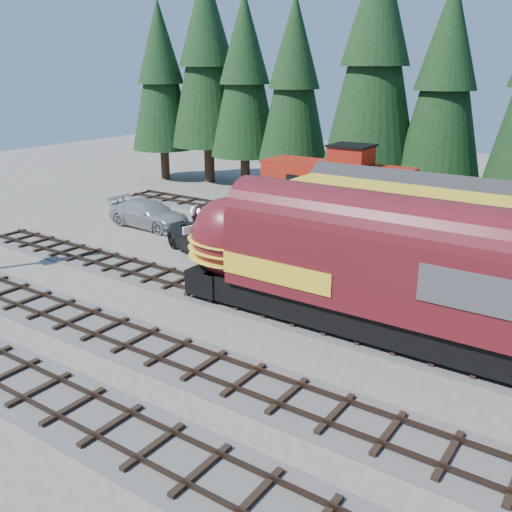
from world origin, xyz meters
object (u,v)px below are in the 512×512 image
Objects in this scene: locomotive at (346,269)px; pickup_truck_a at (211,240)px; depot at (398,227)px; caboose at (336,190)px; pickup_truck_b at (149,214)px.

locomotive is 2.51× the size of pickup_truck_a.
depot reaches higher than pickup_truck_a.
pickup_truck_a is at bearing -169.48° from depot.
depot is 1.90× the size of pickup_truck_a.
caboose reaches higher than depot.
pickup_truck_a is at bearing -109.12° from caboose.
pickup_truck_a is (-10.84, 4.54, -1.73)m from locomotive.
pickup_truck_a is (-10.56, -1.96, -2.03)m from depot.
pickup_truck_a is at bearing -106.74° from pickup_truck_b.
locomotive is 15.91m from caboose.
pickup_truck_a is 7.83m from pickup_truck_b.
locomotive is at bearing -61.64° from caboose.
depot reaches higher than pickup_truck_b.
depot is at bearing -55.76° from pickup_truck_a.
pickup_truck_b is at bearing 178.58° from depot.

